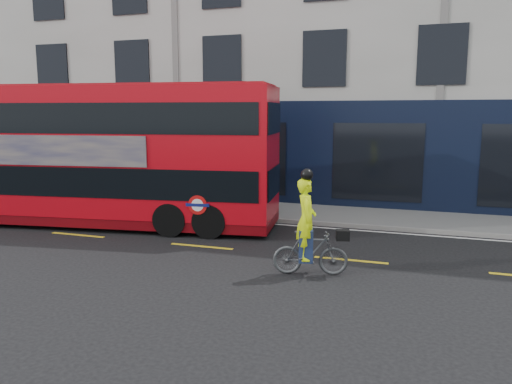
% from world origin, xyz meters
% --- Properties ---
extents(ground, '(120.00, 120.00, 0.00)m').
position_xyz_m(ground, '(0.00, 0.00, 0.00)').
color(ground, black).
rests_on(ground, ground).
extents(pavement, '(60.00, 3.00, 0.12)m').
position_xyz_m(pavement, '(0.00, 6.50, 0.06)').
color(pavement, slate).
rests_on(pavement, ground).
extents(kerb, '(60.00, 0.12, 0.13)m').
position_xyz_m(kerb, '(0.00, 5.00, 0.07)').
color(kerb, gray).
rests_on(kerb, ground).
extents(building_terrace, '(50.00, 10.07, 15.00)m').
position_xyz_m(building_terrace, '(0.00, 12.94, 7.49)').
color(building_terrace, beige).
rests_on(building_terrace, ground).
extents(road_edge_line, '(58.00, 0.10, 0.01)m').
position_xyz_m(road_edge_line, '(0.00, 4.70, 0.00)').
color(road_edge_line, silver).
rests_on(road_edge_line, ground).
extents(lane_dashes, '(58.00, 0.12, 0.01)m').
position_xyz_m(lane_dashes, '(0.00, 1.50, 0.00)').
color(lane_dashes, yellow).
rests_on(lane_dashes, ground).
extents(bus, '(11.16, 3.92, 4.41)m').
position_xyz_m(bus, '(0.01, 2.99, 2.26)').
color(bus, '#BC0712').
rests_on(bus, ground).
extents(cyclist, '(1.73, 0.85, 2.38)m').
position_xyz_m(cyclist, '(7.25, 0.11, 0.82)').
color(cyclist, '#494C4E').
rests_on(cyclist, ground).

